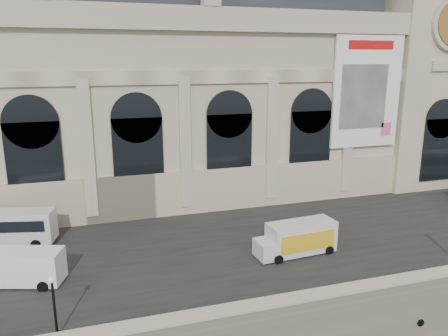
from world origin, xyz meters
name	(u,v)px	position (x,y,z in m)	size (l,w,h in m)	color
quay	(159,204)	(0.00, 35.00, 3.00)	(160.00, 70.00, 6.00)	gray
street	(194,243)	(0.00, 14.00, 6.03)	(160.00, 24.00, 0.06)	#2D2D2D
parapet	(243,314)	(0.00, 0.60, 6.62)	(160.00, 1.40, 1.21)	gray
museum	(110,86)	(-5.98, 30.86, 19.72)	(69.00, 18.70, 29.10)	beige
clock_pavilion	(410,54)	(34.00, 27.93, 23.42)	(13.00, 14.72, 36.70)	beige
van_c	(18,267)	(-14.65, 10.54, 7.39)	(6.53, 4.06, 2.72)	white
box_truck	(297,239)	(8.08, 8.96, 7.48)	(7.43, 3.03, 2.93)	silver
lamp_left	(55,308)	(-11.53, 2.52, 8.10)	(0.43, 0.43, 4.22)	black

